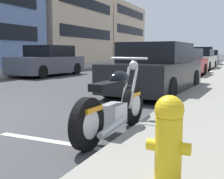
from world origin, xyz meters
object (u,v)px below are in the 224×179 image
(parked_motorcycle, at_px, (114,106))
(parked_car_near_corner, at_px, (181,64))
(parked_car_far_down_curb, at_px, (199,60))
(fire_hydrant, at_px, (169,137))
(parked_car_at_intersection, at_px, (207,58))
(crossing_truck, at_px, (197,53))
(car_opposite_curb, at_px, (48,62))
(parked_car_mid_block, at_px, (156,70))

(parked_motorcycle, relative_size, parked_car_near_corner, 0.46)
(parked_motorcycle, xyz_separation_m, parked_car_near_corner, (9.90, 0.81, 0.21))
(parked_car_far_down_curb, bearing_deg, parked_motorcycle, -174.27)
(parked_car_far_down_curb, relative_size, fire_hydrant, 5.79)
(parked_car_at_intersection, bearing_deg, fire_hydrant, -179.36)
(parked_motorcycle, relative_size, parked_car_far_down_curb, 0.49)
(parked_car_far_down_curb, height_order, crossing_truck, crossing_truck)
(fire_hydrant, bearing_deg, parked_car_far_down_curb, 5.94)
(parked_car_far_down_curb, xyz_separation_m, parked_car_at_intersection, (6.21, 0.08, 0.00))
(parked_car_near_corner, relative_size, car_opposite_curb, 1.08)
(parked_car_mid_block, xyz_separation_m, fire_hydrant, (-5.89, -1.69, -0.16))
(parked_car_at_intersection, xyz_separation_m, crossing_truck, (14.18, 2.66, 0.33))
(parked_car_near_corner, height_order, parked_car_at_intersection, same)
(parked_car_at_intersection, bearing_deg, crossing_truck, 6.69)
(crossing_truck, height_order, fire_hydrant, crossing_truck)
(parked_car_far_down_curb, height_order, fire_hydrant, parked_car_far_down_curb)
(car_opposite_curb, bearing_deg, parked_car_at_intersection, 159.06)
(parked_car_near_corner, bearing_deg, parked_car_far_down_curb, 2.93)
(car_opposite_curb, height_order, fire_hydrant, car_opposite_curb)
(parked_motorcycle, bearing_deg, parked_car_mid_block, 10.69)
(crossing_truck, xyz_separation_m, car_opposite_curb, (-28.42, 3.74, -0.26))
(parked_motorcycle, distance_m, fire_hydrant, 1.85)
(parked_car_mid_block, height_order, fire_hydrant, parked_car_mid_block)
(crossing_truck, distance_m, fire_hydrant, 38.24)
(parked_car_far_down_curb, distance_m, fire_hydrant, 17.66)
(parked_car_mid_block, bearing_deg, parked_car_near_corner, 6.30)
(car_opposite_curb, distance_m, fire_hydrant, 12.66)
(parked_car_at_intersection, height_order, fire_hydrant, parked_car_at_intersection)
(parked_car_mid_block, xyz_separation_m, car_opposite_curb, (3.65, 6.63, 0.03))
(parked_car_near_corner, relative_size, parked_car_far_down_curb, 1.08)
(parked_motorcycle, distance_m, parked_car_near_corner, 9.94)
(crossing_truck, bearing_deg, parked_motorcycle, 95.46)
(crossing_truck, bearing_deg, parked_car_near_corner, 95.73)
(parked_motorcycle, distance_m, parked_car_mid_block, 4.46)
(car_opposite_curb, relative_size, fire_hydrant, 5.78)
(parked_car_mid_block, height_order, parked_car_far_down_curb, parked_car_mid_block)
(parked_car_mid_block, xyz_separation_m, parked_car_far_down_curb, (11.68, 0.14, -0.04))
(car_opposite_curb, xyz_separation_m, fire_hydrant, (-9.54, -8.32, -0.19))
(parked_car_near_corner, distance_m, parked_car_far_down_curb, 6.19)
(parked_car_far_down_curb, distance_m, parked_car_at_intersection, 6.21)
(parked_car_near_corner, height_order, parked_car_far_down_curb, parked_car_near_corner)
(parked_motorcycle, xyz_separation_m, crossing_truck, (36.49, 3.45, 0.54))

